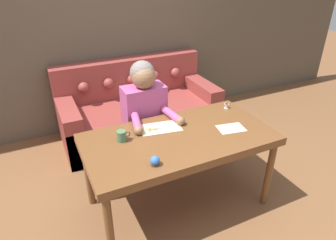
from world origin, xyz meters
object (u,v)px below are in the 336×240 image
object	(u,v)px
dining_table	(179,143)
pin_cushion	(155,161)
person	(145,120)
mug	(122,136)
scissors	(155,129)
thread_spool	(226,106)
couch	(138,110)

from	to	relation	value
dining_table	pin_cushion	xyz separation A→B (m)	(-0.34, -0.28, 0.10)
person	mug	bearing A→B (deg)	-130.81
person	mug	world-z (taller)	person
scissors	thread_spool	world-z (taller)	thread_spool
dining_table	scissors	distance (m)	0.24
scissors	mug	xyz separation A→B (m)	(-0.31, -0.05, 0.04)
scissors	thread_spool	xyz separation A→B (m)	(0.79, 0.09, 0.02)
person	thread_spool	bearing A→B (deg)	-20.88
person	thread_spool	distance (m)	0.81
dining_table	scissors	bearing A→B (deg)	127.34
person	pin_cushion	bearing A→B (deg)	-106.79
person	scissors	size ratio (longest dim) A/B	4.94
couch	pin_cushion	bearing A→B (deg)	-105.84
scissors	pin_cushion	size ratio (longest dim) A/B	3.45
scissors	mug	world-z (taller)	mug
person	scissors	world-z (taller)	person
person	thread_spool	size ratio (longest dim) A/B	27.13
couch	thread_spool	bearing A→B (deg)	-65.24
dining_table	couch	world-z (taller)	couch
couch	dining_table	bearing A→B (deg)	-95.62
dining_table	couch	size ratio (longest dim) A/B	0.82
dining_table	person	xyz separation A→B (m)	(-0.09, 0.55, -0.02)
mug	thread_spool	size ratio (longest dim) A/B	2.51
couch	pin_cushion	size ratio (longest dim) A/B	26.85
couch	pin_cushion	world-z (taller)	couch
person	pin_cushion	xyz separation A→B (m)	(-0.25, -0.83, 0.13)
pin_cushion	dining_table	bearing A→B (deg)	39.36
mug	pin_cushion	xyz separation A→B (m)	(0.11, -0.41, -0.01)
mug	thread_spool	bearing A→B (deg)	6.85
couch	scissors	distance (m)	1.31
scissors	thread_spool	distance (m)	0.80
person	scissors	distance (m)	0.39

